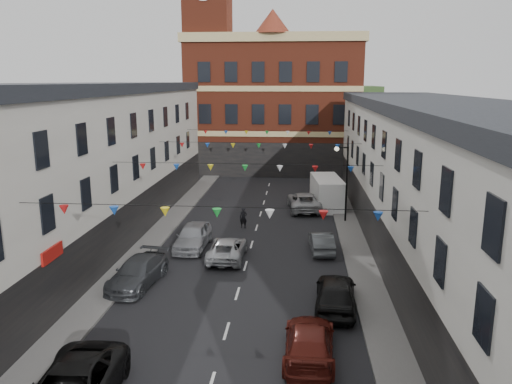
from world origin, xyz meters
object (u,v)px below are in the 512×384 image
(street_lamp, at_px, (344,173))
(car_right_d, at_px, (336,293))
(moving_car, at_px, (227,249))
(pedestrian, at_px, (243,218))
(car_right_e, at_px, (321,242))
(white_van, at_px, (327,192))
(car_left_d, at_px, (138,272))
(car_left_e, at_px, (193,236))
(car_right_f, at_px, (304,201))
(car_right_c, at_px, (309,342))

(street_lamp, distance_m, car_right_d, 15.70)
(moving_car, xyz_separation_m, pedestrian, (0.28, 6.73, 0.14))
(car_right_e, bearing_deg, white_van, -98.73)
(moving_car, relative_size, pedestrian, 2.94)
(car_left_d, distance_m, moving_car, 6.16)
(car_right_e, height_order, white_van, white_van)
(street_lamp, relative_size, car_left_d, 1.20)
(street_lamp, relative_size, car_right_d, 1.25)
(car_left_e, xyz_separation_m, white_van, (9.40, 11.98, 0.47))
(street_lamp, relative_size, pedestrian, 3.77)
(car_right_f, relative_size, white_van, 0.94)
(car_left_d, height_order, car_right_d, car_right_d)
(car_right_f, bearing_deg, white_van, -152.91)
(car_left_d, relative_size, moving_car, 1.07)
(pedestrian, bearing_deg, moving_car, -81.76)
(white_van, distance_m, pedestrian, 9.64)
(car_left_e, bearing_deg, car_right_c, -58.60)
(car_left_e, relative_size, car_right_c, 0.99)
(car_right_f, bearing_deg, car_right_c, 84.17)
(street_lamp, bearing_deg, car_right_e, -105.32)
(car_right_d, bearing_deg, street_lamp, -91.82)
(street_lamp, xyz_separation_m, car_right_d, (-1.58, -15.31, -3.09))
(car_left_d, bearing_deg, street_lamp, 55.44)
(car_right_c, relative_size, white_van, 0.83)
(street_lamp, distance_m, moving_car, 12.24)
(car_left_e, distance_m, car_right_e, 8.44)
(white_van, bearing_deg, car_right_f, -152.92)
(car_left_d, xyz_separation_m, white_van, (11.10, 18.23, 0.58))
(car_right_d, height_order, pedestrian, car_right_d)
(car_right_c, xyz_separation_m, car_right_f, (0.00, 23.52, 0.06))
(street_lamp, xyz_separation_m, car_right_e, (-1.92, -6.99, -3.25))
(car_left_d, height_order, car_right_c, car_left_d)
(car_left_d, xyz_separation_m, car_right_f, (9.10, 16.94, 0.04))
(car_right_c, relative_size, car_right_e, 1.23)
(white_van, bearing_deg, street_lamp, -84.90)
(pedestrian, bearing_deg, car_right_c, -64.89)
(car_right_e, bearing_deg, car_left_e, -3.62)
(car_left_e, bearing_deg, street_lamp, 35.74)
(car_right_e, bearing_deg, moving_car, 13.24)
(car_right_f, bearing_deg, car_left_e, 49.46)
(car_left_e, distance_m, white_van, 15.23)
(car_right_d, distance_m, pedestrian, 14.49)
(car_left_d, bearing_deg, moving_car, 54.22)
(car_left_d, distance_m, car_right_c, 11.23)
(car_left_e, height_order, car_right_f, car_left_e)
(moving_car, distance_m, pedestrian, 6.73)
(street_lamp, relative_size, car_left_e, 1.24)
(car_right_e, bearing_deg, car_right_c, 81.33)
(car_left_e, relative_size, white_van, 0.82)
(car_left_d, relative_size, pedestrian, 3.14)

